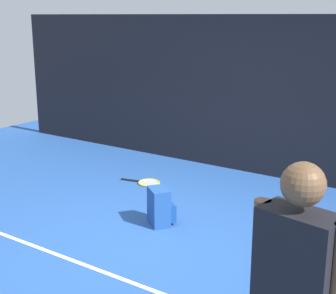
{
  "coord_description": "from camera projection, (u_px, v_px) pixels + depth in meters",
  "views": [
    {
      "loc": [
        2.89,
        -3.84,
        2.37
      ],
      "look_at": [
        0.0,
        0.4,
        1.0
      ],
      "focal_mm": 52.89,
      "sensor_mm": 36.0,
      "label": 1
    }
  ],
  "objects": [
    {
      "name": "back_fence",
      "position": [
        266.0,
        97.0,
        7.34
      ],
      "size": [
        10.0,
        0.1,
        2.39
      ],
      "primitive_type": "cube",
      "color": "black",
      "rests_on": "ground"
    },
    {
      "name": "tennis_racket",
      "position": [
        147.0,
        182.0,
        7.2
      ],
      "size": [
        0.64,
        0.39,
        0.03
      ],
      "rotation": [
        0.0,
        0.0,
        0.22
      ],
      "color": "black",
      "rests_on": "ground"
    },
    {
      "name": "backpack",
      "position": [
        160.0,
        207.0,
        5.75
      ],
      "size": [
        0.38,
        0.38,
        0.44
      ],
      "rotation": [
        0.0,
        0.0,
        2.5
      ],
      "color": "#1E478C",
      "rests_on": "ground"
    },
    {
      "name": "court_line",
      "position": [
        104.0,
        272.0,
        4.71
      ],
      "size": [
        9.0,
        0.05,
        0.0
      ],
      "primitive_type": "cube",
      "color": "white",
      "rests_on": "ground"
    },
    {
      "name": "ground_plane",
      "position": [
        147.0,
        246.0,
        5.25
      ],
      "size": [
        12.0,
        12.0,
        0.0
      ],
      "primitive_type": "plane",
      "color": "#234C93"
    }
  ]
}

